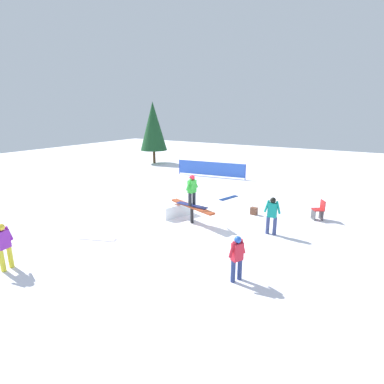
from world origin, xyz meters
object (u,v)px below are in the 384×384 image
at_px(main_rider_on_rail, 192,191).
at_px(bystander_teal, 272,214).
at_px(rail_feature, 192,208).
at_px(loose_snowboard_white, 97,239).
at_px(pine_tree_far, 153,126).
at_px(backpack_on_snow, 254,211).
at_px(loose_snowboard_navy, 229,198).
at_px(folding_chair, 319,211).
at_px(bystander_purple, 4,244).
at_px(bystander_red, 237,256).

xyz_separation_m(main_rider_on_rail, bystander_teal, (3.28, 0.55, -0.60)).
height_order(rail_feature, loose_snowboard_white, rail_feature).
bearing_deg(rail_feature, pine_tree_far, 153.76).
distance_m(loose_snowboard_white, backpack_on_snow, 7.03).
distance_m(main_rider_on_rail, loose_snowboard_white, 4.21).
height_order(bystander_teal, loose_snowboard_navy, bystander_teal).
relative_size(main_rider_on_rail, folding_chair, 1.73).
distance_m(loose_snowboard_navy, folding_chair, 4.93).
relative_size(bystander_purple, pine_tree_far, 0.27).
relative_size(loose_snowboard_white, backpack_on_snow, 4.17).
xyz_separation_m(bystander_red, backpack_on_snow, (-1.53, 5.66, -0.59)).
bearing_deg(bystander_teal, pine_tree_far, -45.35).
bearing_deg(bystander_red, rail_feature, 71.99).
relative_size(main_rider_on_rail, pine_tree_far, 0.28).
distance_m(loose_snowboard_navy, loose_snowboard_white, 7.86).
relative_size(backpack_on_snow, pine_tree_far, 0.06).
bearing_deg(loose_snowboard_white, main_rider_on_rail, 36.23).
bearing_deg(bystander_red, main_rider_on_rail, 71.99).
bearing_deg(bystander_purple, backpack_on_snow, 142.78).
bearing_deg(bystander_red, bystander_teal, 27.75).
bearing_deg(folding_chair, main_rider_on_rail, -87.84).
xyz_separation_m(bystander_purple, loose_snowboard_white, (0.61, 2.96, -0.82)).
relative_size(main_rider_on_rail, bystander_teal, 1.01).
bearing_deg(pine_tree_far, backpack_on_snow, -34.76).
height_order(bystander_purple, loose_snowboard_navy, bystander_purple).
height_order(rail_feature, bystander_red, bystander_red).
relative_size(bystander_red, backpack_on_snow, 4.00).
bearing_deg(bystander_teal, folding_chair, -123.82).
distance_m(bystander_teal, folding_chair, 3.05).
distance_m(main_rider_on_rail, bystander_teal, 3.38).
height_order(bystander_red, backpack_on_snow, bystander_red).
bearing_deg(loose_snowboard_white, bystander_red, -19.97).
bearing_deg(backpack_on_snow, main_rider_on_rail, -123.39).
relative_size(bystander_red, folding_chair, 1.54).
xyz_separation_m(main_rider_on_rail, pine_tree_far, (-10.98, 11.36, 1.90)).
height_order(loose_snowboard_navy, loose_snowboard_white, same).
bearing_deg(main_rider_on_rail, bystander_purple, -107.86).
bearing_deg(bystander_purple, rail_feature, 147.27).
distance_m(main_rider_on_rail, bystander_purple, 6.89).
distance_m(rail_feature, bystander_red, 4.73).
height_order(loose_snowboard_navy, pine_tree_far, pine_tree_far).
bearing_deg(backpack_on_snow, bystander_red, -69.89).
distance_m(folding_chair, pine_tree_far, 17.79).
relative_size(rail_feature, loose_snowboard_white, 1.79).
height_order(bystander_teal, backpack_on_snow, bystander_teal).
xyz_separation_m(bystander_purple, bystander_red, (6.21, 3.03, -0.07)).
distance_m(folding_chair, backpack_on_snow, 2.82).
relative_size(rail_feature, bystander_red, 1.87).
distance_m(main_rider_on_rail, folding_chair, 5.73).
bearing_deg(main_rider_on_rail, folding_chair, 41.51).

